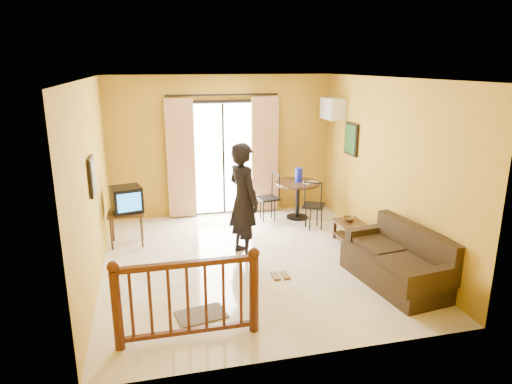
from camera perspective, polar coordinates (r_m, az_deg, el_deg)
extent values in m
plane|color=beige|center=(7.27, -0.65, -8.61)|extent=(5.00, 5.00, 0.00)
plane|color=white|center=(6.62, -0.73, 14.04)|extent=(5.00, 5.00, 0.00)
plane|color=#B78C23|center=(9.21, -4.19, 5.72)|extent=(4.50, 0.00, 4.50)
plane|color=#B78C23|center=(4.51, 6.47, -5.07)|extent=(4.50, 0.00, 4.50)
plane|color=#B78C23|center=(6.69, -19.82, 0.99)|extent=(0.00, 5.00, 5.00)
plane|color=#B78C23|center=(7.62, 16.05, 3.03)|extent=(0.00, 5.00, 5.00)
cube|color=black|center=(9.25, -4.14, 4.18)|extent=(1.34, 0.03, 2.34)
cube|color=white|center=(9.21, -4.11, 4.13)|extent=(1.20, 0.04, 2.20)
cube|color=black|center=(9.19, -4.09, 4.11)|extent=(0.04, 0.02, 2.20)
cube|color=beige|center=(9.06, -9.38, 4.08)|extent=(0.55, 0.08, 2.35)
cube|color=beige|center=(9.33, 1.11, 4.63)|extent=(0.55, 0.08, 2.35)
cylinder|color=black|center=(9.00, -4.21, 12.02)|extent=(2.20, 0.04, 0.04)
cube|color=black|center=(8.03, -15.98, -2.48)|extent=(0.59, 0.49, 0.04)
cylinder|color=black|center=(7.95, -17.64, -4.97)|extent=(0.04, 0.04, 0.57)
cylinder|color=black|center=(7.93, -14.09, -4.76)|extent=(0.04, 0.04, 0.57)
cylinder|color=black|center=(8.32, -17.47, -4.04)|extent=(0.04, 0.04, 0.57)
cylinder|color=black|center=(8.30, -14.09, -3.83)|extent=(0.04, 0.04, 0.57)
cube|color=black|center=(7.96, -15.89, -0.86)|extent=(0.57, 0.53, 0.43)
cube|color=#2885F2|center=(7.75, -15.55, -1.28)|extent=(0.38, 0.11, 0.31)
cube|color=black|center=(6.46, -19.84, 1.86)|extent=(0.04, 0.42, 0.52)
cube|color=#544E48|center=(6.46, -19.62, 1.87)|extent=(0.01, 0.34, 0.44)
cylinder|color=black|center=(9.05, 5.26, 1.10)|extent=(0.89, 0.89, 0.04)
cylinder|color=black|center=(9.15, 5.21, -1.08)|extent=(0.08, 0.08, 0.72)
cylinder|color=black|center=(9.26, 5.16, -3.12)|extent=(0.43, 0.43, 0.03)
cylinder|color=#151ECD|center=(9.06, 5.37, 2.15)|extent=(0.15, 0.15, 0.28)
cube|color=beige|center=(9.03, 6.83, 1.21)|extent=(0.32, 0.26, 0.02)
cube|color=white|center=(9.17, 9.57, 10.23)|extent=(0.30, 0.60, 0.40)
cube|color=gray|center=(9.12, 8.69, 10.23)|extent=(0.02, 0.56, 0.36)
cube|color=black|center=(8.70, 11.82, 6.50)|extent=(0.04, 0.50, 0.60)
cube|color=black|center=(8.69, 11.67, 6.50)|extent=(0.01, 0.42, 0.52)
cube|color=black|center=(7.94, 12.08, -4.14)|extent=(0.45, 0.82, 0.04)
cube|color=black|center=(8.02, 11.99, -5.72)|extent=(0.41, 0.78, 0.03)
cube|color=black|center=(7.62, 11.94, -6.37)|extent=(0.05, 0.05, 0.34)
cube|color=black|center=(7.78, 14.37, -6.07)|extent=(0.05, 0.05, 0.34)
cube|color=black|center=(8.23, 9.79, -4.56)|extent=(0.05, 0.05, 0.34)
cube|color=black|center=(8.38, 12.08, -4.32)|extent=(0.05, 0.05, 0.34)
imported|color=brown|center=(8.09, 11.50, -3.33)|extent=(0.24, 0.24, 0.06)
cube|color=black|center=(6.78, 16.97, -9.34)|extent=(1.01, 1.70, 0.40)
cube|color=black|center=(6.80, 19.41, -6.28)|extent=(0.39, 1.61, 0.55)
cube|color=black|center=(6.10, 20.86, -10.33)|extent=(0.82, 0.27, 0.30)
cube|color=black|center=(7.32, 14.05, -5.35)|extent=(0.82, 0.27, 0.30)
cube|color=black|center=(6.39, 18.33, -8.77)|extent=(0.63, 0.72, 0.10)
cube|color=black|center=(6.95, 15.32, -6.53)|extent=(0.63, 0.72, 0.10)
imported|color=black|center=(7.23, -1.59, -0.98)|extent=(0.65, 0.78, 1.83)
cylinder|color=#471E0F|center=(5.23, -16.98, -14.02)|extent=(0.11, 0.11, 0.92)
cylinder|color=#471E0F|center=(5.32, -0.26, -12.71)|extent=(0.11, 0.11, 0.92)
sphere|color=#471E0F|center=(5.00, -17.45, -8.92)|extent=(0.13, 0.13, 0.13)
sphere|color=#471E0F|center=(5.10, -0.27, -7.67)|extent=(0.13, 0.13, 0.13)
cube|color=#471E0F|center=(5.02, -8.74, -8.90)|extent=(1.55, 0.08, 0.06)
cube|color=#471E0F|center=(5.41, -8.36, -16.83)|extent=(1.55, 0.06, 0.05)
cube|color=#544B43|center=(5.87, -6.86, -14.99)|extent=(0.66, 0.50, 0.02)
cube|color=brown|center=(6.76, 2.48, -10.46)|extent=(0.11, 0.25, 0.03)
cube|color=brown|center=(6.79, 3.63, -10.33)|extent=(0.11, 0.25, 0.03)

